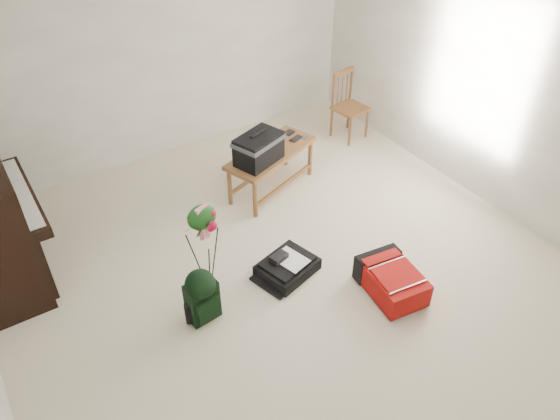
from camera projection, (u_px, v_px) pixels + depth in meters
floor at (291, 280)px, 5.11m from camera, size 5.00×5.50×0.01m
ceiling at (296, 11)px, 3.56m from camera, size 5.00×5.50×0.01m
wall_back at (157, 55)px, 6.14m from camera, size 5.00×0.04×2.50m
wall_right at (502, 93)px, 5.40m from camera, size 0.04×5.50×2.50m
bench at (259, 148)px, 5.81m from camera, size 1.20×0.79×0.86m
dining_chair at (349, 106)px, 6.93m from camera, size 0.43×0.43×0.87m
red_suitcase at (388, 278)px, 4.94m from camera, size 0.50×0.68×0.27m
black_duffel at (287, 266)px, 5.15m from camera, size 0.61×0.53×0.22m
green_backpack at (202, 294)px, 4.58m from camera, size 0.29×0.26×0.53m
flower_stand at (206, 252)px, 4.68m from camera, size 0.40×0.40×1.03m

